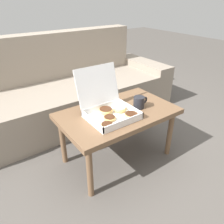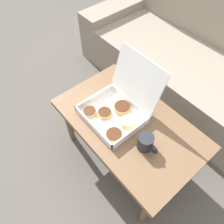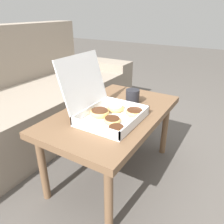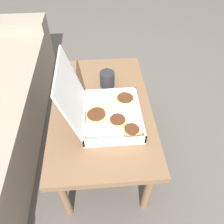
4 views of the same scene
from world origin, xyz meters
name	(u,v)px [view 4 (image 4 of 4)]	position (x,y,z in m)	size (l,w,h in m)	color
ground_plane	(88,152)	(0.00, 0.00, 0.00)	(12.00, 12.00, 0.00)	#514C47
coffee_table	(102,112)	(0.00, -0.11, 0.42)	(0.93, 0.56, 0.47)	brown
pastry_box	(105,110)	(-0.08, -0.13, 0.53)	(0.36, 0.39, 0.35)	white
coffee_mug	(107,79)	(0.18, -0.16, 0.52)	(0.14, 0.09, 0.10)	#232328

